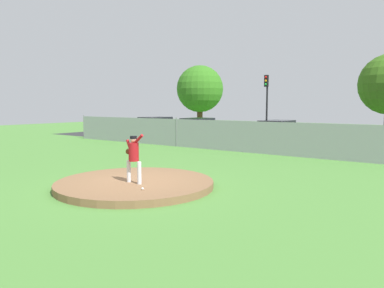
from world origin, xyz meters
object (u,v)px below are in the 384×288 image
(traffic_cone_orange, at_px, (351,143))
(parked_car_burgundy, at_px, (277,133))
(parked_car_navy, at_px, (155,128))
(traffic_light_near, at_px, (267,96))
(baseball, at_px, (143,189))
(pitcher_youth, at_px, (133,154))
(parked_car_champagne, at_px, (198,130))

(traffic_cone_orange, bearing_deg, parked_car_burgundy, -156.25)
(parked_car_navy, xyz_separation_m, traffic_cone_orange, (14.72, 2.33, -0.55))
(traffic_light_near, bearing_deg, traffic_cone_orange, -14.82)
(baseball, xyz_separation_m, traffic_cone_orange, (1.64, 17.32, 0.00))
(pitcher_youth, distance_m, parked_car_navy, 18.92)
(parked_car_burgundy, relative_size, traffic_cone_orange, 7.96)
(parked_car_champagne, xyz_separation_m, parked_car_burgundy, (6.23, 0.38, -0.02))
(pitcher_youth, xyz_separation_m, parked_car_burgundy, (-1.72, 14.93, -0.35))
(parked_car_burgundy, xyz_separation_m, traffic_cone_orange, (4.24, 1.87, -0.53))
(pitcher_youth, distance_m, traffic_light_near, 19.18)
(parked_car_navy, distance_m, traffic_light_near, 9.34)
(parked_car_champagne, bearing_deg, baseball, -59.61)
(baseball, bearing_deg, pitcher_youth, 149.33)
(parked_car_burgundy, distance_m, traffic_light_near, 5.14)
(traffic_cone_orange, distance_m, traffic_light_near, 7.65)
(parked_car_burgundy, bearing_deg, pitcher_youth, -83.44)
(pitcher_youth, xyz_separation_m, baseball, (0.89, -0.53, -0.88))
(traffic_cone_orange, bearing_deg, pitcher_youth, -98.56)
(traffic_light_near, bearing_deg, parked_car_navy, -152.73)
(baseball, relative_size, parked_car_navy, 0.02)
(baseball, relative_size, parked_car_champagne, 0.02)
(pitcher_youth, bearing_deg, traffic_cone_orange, 81.44)
(baseball, distance_m, traffic_cone_orange, 17.40)
(pitcher_youth, distance_m, parked_car_champagne, 16.58)
(parked_car_navy, bearing_deg, parked_car_burgundy, 2.51)
(parked_car_navy, height_order, traffic_cone_orange, parked_car_navy)
(pitcher_youth, relative_size, parked_car_burgundy, 0.36)
(parked_car_burgundy, distance_m, traffic_cone_orange, 4.67)
(baseball, distance_m, traffic_light_near, 20.02)
(pitcher_youth, height_order, baseball, pitcher_youth)
(pitcher_youth, bearing_deg, traffic_light_near, 102.79)
(baseball, height_order, parked_car_champagne, parked_car_champagne)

